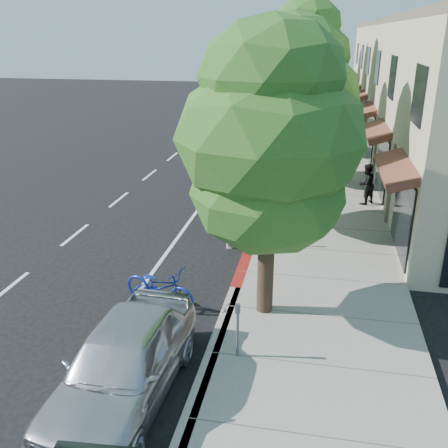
% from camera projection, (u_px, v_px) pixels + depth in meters
% --- Properties ---
extents(ground, '(120.00, 120.00, 0.00)m').
position_uv_depth(ground, '(241.00, 276.00, 14.48)').
color(ground, black).
rests_on(ground, ground).
extents(sidewalk, '(4.60, 56.00, 0.15)m').
position_uv_depth(sidewalk, '(323.00, 195.00, 21.38)').
color(sidewalk, gray).
rests_on(sidewalk, ground).
extents(curb, '(0.30, 56.00, 0.15)m').
position_uv_depth(curb, '(270.00, 192.00, 21.79)').
color(curb, '#9E998E').
rests_on(curb, ground).
extents(curb_red_segment, '(0.32, 4.00, 0.15)m').
position_uv_depth(curb_red_segment, '(246.00, 259.00, 15.37)').
color(curb_red_segment, maroon).
rests_on(curb_red_segment, ground).
extents(street_tree_0, '(4.24, 4.24, 7.03)m').
position_uv_depth(street_tree_0, '(270.00, 142.00, 10.93)').
color(street_tree_0, black).
rests_on(street_tree_0, ground).
extents(street_tree_1, '(4.71, 4.71, 7.28)m').
position_uv_depth(street_tree_1, '(289.00, 103.00, 16.40)').
color(street_tree_1, black).
rests_on(street_tree_1, ground).
extents(street_tree_2, '(4.33, 4.33, 6.81)m').
position_uv_depth(street_tree_2, '(298.00, 92.00, 22.00)').
color(street_tree_2, black).
rests_on(street_tree_2, ground).
extents(street_tree_3, '(5.01, 5.01, 8.48)m').
position_uv_depth(street_tree_3, '(305.00, 59.00, 27.10)').
color(street_tree_3, black).
rests_on(street_tree_3, ground).
extents(street_tree_4, '(4.95, 4.95, 8.07)m').
position_uv_depth(street_tree_4, '(308.00, 59.00, 32.70)').
color(street_tree_4, black).
rests_on(street_tree_4, ground).
extents(street_tree_5, '(4.42, 4.42, 7.60)m').
position_uv_depth(street_tree_5, '(311.00, 59.00, 38.29)').
color(street_tree_5, black).
rests_on(street_tree_5, ground).
extents(cyclist, '(0.46, 0.67, 1.78)m').
position_uv_depth(cyclist, '(230.00, 221.00, 16.14)').
color(cyclist, silver).
rests_on(cyclist, ground).
extents(bicycle, '(2.16, 1.27, 1.07)m').
position_uv_depth(bicycle, '(160.00, 286.00, 12.74)').
color(bicycle, '#16299A').
rests_on(bicycle, ground).
extents(silver_suv, '(3.46, 6.57, 1.76)m').
position_uv_depth(silver_suv, '(251.00, 181.00, 20.56)').
color(silver_suv, '#B1B0B5').
rests_on(silver_suv, ground).
extents(dark_sedan, '(1.63, 4.60, 1.51)m').
position_uv_depth(dark_sedan, '(236.00, 154.00, 25.60)').
color(dark_sedan, black).
rests_on(dark_sedan, ground).
extents(white_pickup, '(2.75, 5.88, 1.66)m').
position_uv_depth(white_pickup, '(245.00, 141.00, 28.50)').
color(white_pickup, white).
rests_on(white_pickup, ground).
extents(dark_suv_far, '(2.34, 4.81, 1.58)m').
position_uv_depth(dark_suv_far, '(274.00, 113.00, 38.35)').
color(dark_suv_far, black).
rests_on(dark_suv_far, ground).
extents(near_car_a, '(2.05, 4.70, 1.57)m').
position_uv_depth(near_car_a, '(123.00, 362.00, 9.41)').
color(near_car_a, silver).
rests_on(near_car_a, ground).
extents(pedestrian, '(1.00, 1.00, 1.64)m').
position_uv_depth(pedestrian, '(366.00, 184.00, 19.83)').
color(pedestrian, black).
rests_on(pedestrian, sidewalk).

